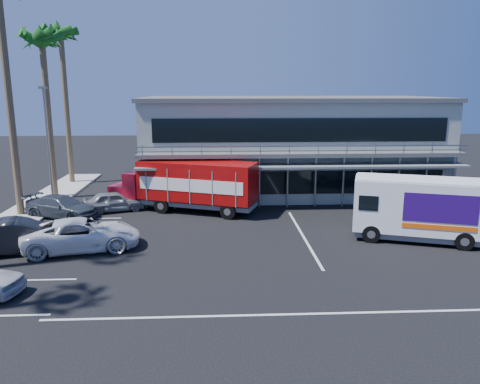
{
  "coord_description": "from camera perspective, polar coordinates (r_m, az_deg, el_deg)",
  "views": [
    {
      "loc": [
        -2.69,
        -21.37,
        7.98
      ],
      "look_at": [
        -1.43,
        4.06,
        2.3
      ],
      "focal_mm": 35.0,
      "sensor_mm": 36.0,
      "label": 1
    }
  ],
  "objects": [
    {
      "name": "red_truck",
      "position": [
        30.8,
        -6.4,
        0.98
      ],
      "size": [
        10.08,
        5.66,
        3.34
      ],
      "rotation": [
        0.0,
        0.0,
        -0.36
      ],
      "color": "maroon",
      "rests_on": "ground"
    },
    {
      "name": "ground",
      "position": [
        22.97,
        4.11,
        -7.79
      ],
      "size": [
        120.0,
        120.0,
        0.0
      ],
      "primitive_type": "plane",
      "color": "black",
      "rests_on": "ground"
    },
    {
      "name": "palm_f",
      "position": [
        41.9,
        -20.95,
        16.56
      ],
      "size": [
        2.8,
        2.8,
        13.25
      ],
      "color": "brown",
      "rests_on": "ground"
    },
    {
      "name": "parked_car_d",
      "position": [
        31.44,
        -20.93,
        -1.69
      ],
      "size": [
        5.1,
        3.53,
        1.37
      ],
      "primitive_type": "imported",
      "rotation": [
        0.0,
        0.0,
        1.19
      ],
      "color": "#343C46",
      "rests_on": "ground"
    },
    {
      "name": "palm_e",
      "position": [
        36.5,
        -22.93,
        15.7
      ],
      "size": [
        2.8,
        2.8,
        12.25
      ],
      "color": "brown",
      "rests_on": "ground"
    },
    {
      "name": "parked_car_b",
      "position": [
        25.63,
        -25.3,
        -4.85
      ],
      "size": [
        5.38,
        3.23,
        1.67
      ],
      "primitive_type": "imported",
      "rotation": [
        0.0,
        0.0,
        1.88
      ],
      "color": "black",
      "rests_on": "ground"
    },
    {
      "name": "parked_car_c",
      "position": [
        24.85,
        -18.67,
        -4.92
      ],
      "size": [
        6.15,
        3.83,
        1.58
      ],
      "primitive_type": "imported",
      "rotation": [
        0.0,
        0.0,
        1.8
      ],
      "color": "white",
      "rests_on": "ground"
    },
    {
      "name": "white_van",
      "position": [
        26.45,
        21.18,
        -1.86
      ],
      "size": [
        7.25,
        4.39,
        3.35
      ],
      "rotation": [
        0.0,
        0.0,
        -0.32
      ],
      "color": "white",
      "rests_on": "ground"
    },
    {
      "name": "light_pole_far",
      "position": [
        34.53,
        -22.4,
        5.85
      ],
      "size": [
        0.5,
        0.25,
        8.09
      ],
      "color": "gray",
      "rests_on": "ground"
    },
    {
      "name": "building",
      "position": [
        37.0,
        6.07,
        5.79
      ],
      "size": [
        22.4,
        12.0,
        7.3
      ],
      "color": "#A3AA9C",
      "rests_on": "ground"
    },
    {
      "name": "curb_strip",
      "position": [
        31.03,
        -26.14,
        -3.49
      ],
      "size": [
        3.0,
        32.0,
        0.16
      ],
      "primitive_type": "cube",
      "color": "#A5A399",
      "rests_on": "ground"
    },
    {
      "name": "parked_car_e",
      "position": [
        31.92,
        -15.07,
        -1.1
      ],
      "size": [
        4.24,
        2.77,
        1.34
      ],
      "primitive_type": "imported",
      "rotation": [
        0.0,
        0.0,
        1.9
      ],
      "color": "gray",
      "rests_on": "ground"
    }
  ]
}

